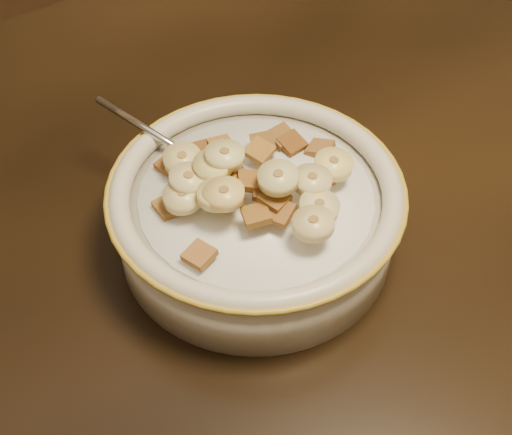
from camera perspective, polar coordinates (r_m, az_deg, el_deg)
table at (r=0.59m, az=-14.72°, el=-10.70°), size 1.42×0.93×0.04m
cereal_bowl at (r=0.59m, az=-0.00°, el=-0.17°), size 0.23×0.23×0.05m
milk at (r=0.57m, az=-0.00°, el=1.68°), size 0.19×0.19×0.00m
spoon at (r=0.58m, az=-2.97°, el=3.45°), size 0.06×0.07×0.01m
cereal_square_0 at (r=0.58m, az=-4.80°, el=4.03°), size 0.03×0.03×0.01m
cereal_square_1 at (r=0.55m, az=1.42°, el=3.05°), size 0.03×0.03×0.01m
cereal_square_2 at (r=0.59m, az=0.28°, el=5.35°), size 0.03×0.03×0.01m
cereal_square_3 at (r=0.60m, az=-4.78°, el=5.25°), size 0.03×0.03×0.01m
cereal_square_4 at (r=0.54m, az=1.87°, el=0.42°), size 0.03×0.03×0.01m
cereal_square_5 at (r=0.60m, az=-5.22°, el=5.05°), size 0.03×0.03×0.01m
cereal_square_6 at (r=0.54m, az=1.49°, el=1.49°), size 0.03×0.03×0.01m
cereal_square_7 at (r=0.55m, az=0.82°, el=2.24°), size 0.03×0.03×0.01m
cereal_square_8 at (r=0.61m, az=5.15°, el=5.53°), size 0.03×0.03×0.01m
cereal_square_9 at (r=0.61m, az=2.07°, el=6.52°), size 0.02×0.02×0.01m
cereal_square_10 at (r=0.52m, az=-4.56°, el=-2.99°), size 0.03×0.03×0.01m
cereal_square_11 at (r=0.60m, az=-2.79°, el=5.70°), size 0.02×0.02×0.01m
cereal_square_12 at (r=0.60m, az=0.54°, el=5.99°), size 0.03×0.03×0.01m
cereal_square_13 at (r=0.55m, az=-0.45°, el=2.94°), size 0.03×0.03×0.01m
cereal_square_14 at (r=0.55m, az=-1.79°, el=2.58°), size 0.03×0.03×0.01m
cereal_square_15 at (r=0.57m, az=5.18°, el=3.36°), size 0.03×0.03×0.01m
cereal_square_16 at (r=0.55m, az=-2.39°, el=1.67°), size 0.03×0.03×0.01m
cereal_square_17 at (r=0.53m, az=0.02°, el=0.18°), size 0.03×0.03×0.01m
cereal_square_18 at (r=0.61m, az=2.89°, el=5.96°), size 0.02×0.02×0.01m
cereal_square_19 at (r=0.59m, az=-6.88°, el=4.26°), size 0.02×0.02×0.01m
cereal_square_20 at (r=0.56m, az=-7.03°, el=0.93°), size 0.02×0.02×0.01m
cereal_square_21 at (r=0.56m, az=-6.66°, el=0.91°), size 0.03×0.03×0.01m
banana_slice_0 at (r=0.55m, az=-5.86°, el=1.66°), size 0.04×0.04×0.01m
banana_slice_1 at (r=0.57m, az=6.22°, el=4.25°), size 0.03×0.03×0.01m
banana_slice_2 at (r=0.52m, az=4.60°, el=-0.51°), size 0.04×0.04×0.01m
banana_slice_3 at (r=0.55m, az=4.52°, el=2.97°), size 0.04×0.04×0.01m
banana_slice_4 at (r=0.55m, az=-5.40°, el=3.05°), size 0.04×0.04×0.01m
banana_slice_5 at (r=0.55m, az=-2.51°, el=4.98°), size 0.04×0.04×0.01m
banana_slice_6 at (r=0.54m, az=5.08°, el=0.83°), size 0.04×0.04×0.01m
banana_slice_7 at (r=0.55m, az=-3.46°, el=4.20°), size 0.03×0.03×0.01m
banana_slice_8 at (r=0.53m, az=1.78°, el=3.18°), size 0.03×0.03×0.01m
banana_slice_9 at (r=0.58m, az=-5.91°, el=4.65°), size 0.04×0.04×0.01m
banana_slice_10 at (r=0.53m, az=-3.09°, el=1.80°), size 0.04×0.04×0.01m
banana_slice_11 at (r=0.53m, az=-2.58°, el=1.88°), size 0.04×0.04×0.01m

